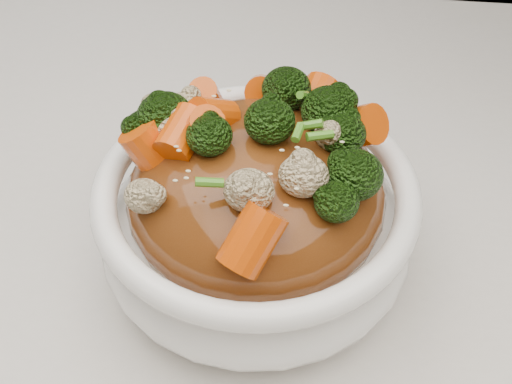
# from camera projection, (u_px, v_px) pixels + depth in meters

# --- Properties ---
(tablecloth) EXTENTS (1.20, 0.80, 0.04)m
(tablecloth) POSITION_uv_depth(u_px,v_px,m) (178.00, 297.00, 0.50)
(tablecloth) COLOR silver
(tablecloth) RESTS_ON dining_table
(bowl) EXTENTS (0.27, 0.27, 0.08)m
(bowl) POSITION_uv_depth(u_px,v_px,m) (256.00, 225.00, 0.47)
(bowl) COLOR white
(bowl) RESTS_ON tablecloth
(sauce_base) EXTENTS (0.22, 0.22, 0.09)m
(sauce_base) POSITION_uv_depth(u_px,v_px,m) (256.00, 195.00, 0.45)
(sauce_base) COLOR #5B2C0F
(sauce_base) RESTS_ON bowl
(carrots) EXTENTS (0.22, 0.22, 0.05)m
(carrots) POSITION_uv_depth(u_px,v_px,m) (256.00, 123.00, 0.41)
(carrots) COLOR #D44A06
(carrots) RESTS_ON sauce_base
(broccoli) EXTENTS (0.22, 0.22, 0.04)m
(broccoli) POSITION_uv_depth(u_px,v_px,m) (256.00, 125.00, 0.41)
(broccoli) COLOR black
(broccoli) RESTS_ON sauce_base
(cauliflower) EXTENTS (0.22, 0.22, 0.03)m
(cauliflower) POSITION_uv_depth(u_px,v_px,m) (256.00, 127.00, 0.41)
(cauliflower) COLOR beige
(cauliflower) RESTS_ON sauce_base
(scallions) EXTENTS (0.16, 0.16, 0.02)m
(scallions) POSITION_uv_depth(u_px,v_px,m) (256.00, 122.00, 0.41)
(scallions) COLOR #41811D
(scallions) RESTS_ON sauce_base
(sesame_seeds) EXTENTS (0.20, 0.20, 0.01)m
(sesame_seeds) POSITION_uv_depth(u_px,v_px,m) (256.00, 122.00, 0.41)
(sesame_seeds) COLOR beige
(sesame_seeds) RESTS_ON sauce_base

